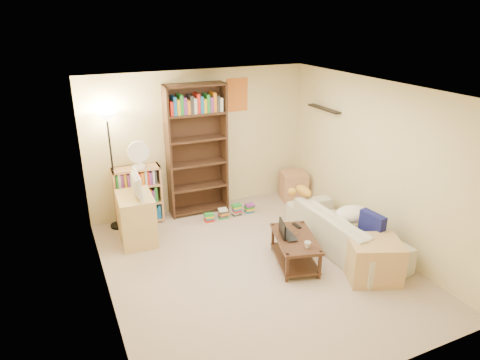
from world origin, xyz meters
The scene contains 19 objects.
room centered at (0.00, 0.01, 1.62)m, with size 4.50×4.54×2.52m.
sofa centered at (1.45, -0.11, 0.30)m, with size 0.85×2.10×0.61m, color beige.
navy_pillow centered at (1.56, -0.56, 0.58)m, with size 0.40×0.12×0.36m, color navy.
cream_blanket centered at (1.60, -0.05, 0.52)m, with size 0.56×0.40×0.24m, color white.
tabby_cat centered at (1.17, 0.69, 0.69)m, with size 0.48×0.18×0.17m.
coffee_table centered at (0.54, -0.17, 0.28)m, with size 0.77×1.07×0.43m.
laptop centered at (0.51, -0.11, 0.44)m, with size 0.28×0.40×0.03m, color black.
laptop_screen centered at (0.38, -0.07, 0.55)m, with size 0.01×0.32×0.21m, color white.
mug centered at (0.54, -0.48, 0.47)m, with size 0.10×0.10×0.09m, color white.
tv_remote centered at (0.73, 0.11, 0.44)m, with size 0.05×0.17×0.02m, color black.
tv_stand centered at (-1.37, 1.41, 0.39)m, with size 0.52×0.73×0.78m, color tan.
television centered at (-1.37, 1.41, 0.97)m, with size 0.12×0.65×0.37m, color black.
tall_bookshelf centered at (-0.13, 2.05, 1.21)m, with size 1.04×0.38×2.30m.
short_bookshelf centered at (-1.20, 2.05, 0.50)m, with size 0.79×0.35×1.00m.
desk_fan centered at (-1.14, 2.00, 1.24)m, with size 0.36×0.20×0.46m.
floor_lamp centered at (-1.56, 2.05, 1.56)m, with size 0.33×0.33×1.96m.
side_table centered at (1.72, 1.82, 0.27)m, with size 0.47×0.47×0.53m, color tan.
end_cabinet centered at (1.31, -0.92, 0.28)m, with size 0.68×0.56×0.56m, color tan.
book_stacks centered at (0.31, 1.61, 0.09)m, with size 0.96×0.17×0.21m.
Camera 1 is at (-2.38, -4.68, 3.39)m, focal length 32.00 mm.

